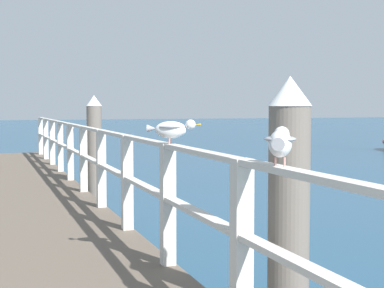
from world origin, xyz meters
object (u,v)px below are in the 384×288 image
dock_piling_far (94,149)px  seagull_background (172,129)px  seagull_foreground (280,142)px  dock_piling_near (289,225)px

dock_piling_far → seagull_background: size_ratio=4.51×
dock_piling_far → seagull_foreground: dock_piling_far is taller
dock_piling_far → seagull_foreground: (-0.38, -8.07, 0.60)m
seagull_foreground → seagull_background: same height
dock_piling_far → seagull_background: bearing=-93.5°
dock_piling_far → seagull_background: 6.08m
dock_piling_near → dock_piling_far: size_ratio=1.00×
dock_piling_near → seagull_foreground: size_ratio=4.67×
seagull_foreground → seagull_background: 2.02m
dock_piling_near → seagull_background: size_ratio=4.51×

